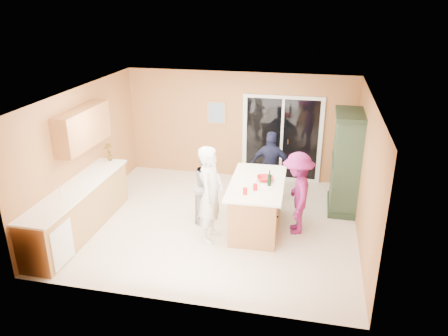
% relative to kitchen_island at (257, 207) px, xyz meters
% --- Properties ---
extents(floor, '(5.50, 5.50, 0.00)m').
position_rel_kitchen_island_xyz_m(floor, '(-0.82, 0.04, -0.46)').
color(floor, white).
rests_on(floor, ground).
extents(ceiling, '(5.50, 5.00, 0.10)m').
position_rel_kitchen_island_xyz_m(ceiling, '(-0.82, 0.04, 2.14)').
color(ceiling, white).
rests_on(ceiling, wall_back).
extents(wall_back, '(5.50, 0.10, 2.60)m').
position_rel_kitchen_island_xyz_m(wall_back, '(-0.82, 2.54, 0.84)').
color(wall_back, tan).
rests_on(wall_back, ground).
extents(wall_front, '(5.50, 0.10, 2.60)m').
position_rel_kitchen_island_xyz_m(wall_front, '(-0.82, -2.46, 0.84)').
color(wall_front, tan).
rests_on(wall_front, ground).
extents(wall_left, '(0.10, 5.00, 2.60)m').
position_rel_kitchen_island_xyz_m(wall_left, '(-3.57, 0.04, 0.84)').
color(wall_left, tan).
rests_on(wall_left, ground).
extents(wall_right, '(0.10, 5.00, 2.60)m').
position_rel_kitchen_island_xyz_m(wall_right, '(1.93, 0.04, 0.84)').
color(wall_right, tan).
rests_on(wall_right, ground).
extents(left_cabinet_run, '(0.65, 3.05, 1.24)m').
position_rel_kitchen_island_xyz_m(left_cabinet_run, '(-3.27, -1.01, 0.00)').
color(left_cabinet_run, '#A3773F').
rests_on(left_cabinet_run, floor).
extents(upper_cabinets, '(0.35, 1.60, 0.75)m').
position_rel_kitchen_island_xyz_m(upper_cabinets, '(-3.40, -0.16, 1.42)').
color(upper_cabinets, '#A3773F').
rests_on(upper_cabinets, wall_left).
extents(sliding_door, '(1.90, 0.07, 2.10)m').
position_rel_kitchen_island_xyz_m(sliding_door, '(0.23, 2.50, 0.59)').
color(sliding_door, silver).
rests_on(sliding_door, floor).
extents(framed_picture, '(0.46, 0.04, 0.56)m').
position_rel_kitchen_island_xyz_m(framed_picture, '(-1.37, 2.52, 1.14)').
color(framed_picture, '#A78453').
rests_on(framed_picture, wall_back).
extents(kitchen_island, '(1.07, 1.89, 0.98)m').
position_rel_kitchen_island_xyz_m(kitchen_island, '(0.00, 0.00, 0.00)').
color(kitchen_island, '#A3773F').
rests_on(kitchen_island, floor).
extents(green_hutch, '(0.60, 1.15, 2.10)m').
position_rel_kitchen_island_xyz_m(green_hutch, '(1.67, 1.23, 0.57)').
color(green_hutch, '#203424').
rests_on(green_hutch, floor).
extents(woman_white, '(0.51, 0.71, 1.82)m').
position_rel_kitchen_island_xyz_m(woman_white, '(-0.76, -0.58, 0.45)').
color(woman_white, silver).
rests_on(woman_white, floor).
extents(woman_grey, '(0.71, 0.83, 1.47)m').
position_rel_kitchen_island_xyz_m(woman_grey, '(-0.99, 0.13, 0.28)').
color(woman_grey, '#A3A3A6').
rests_on(woman_grey, floor).
extents(woman_navy, '(0.92, 0.40, 1.57)m').
position_rel_kitchen_island_xyz_m(woman_navy, '(0.11, 1.35, 0.32)').
color(woman_navy, '#161731').
rests_on(woman_navy, floor).
extents(woman_magenta, '(0.72, 1.10, 1.60)m').
position_rel_kitchen_island_xyz_m(woman_magenta, '(0.75, 0.03, 0.34)').
color(woman_magenta, '#801B5D').
rests_on(woman_magenta, floor).
extents(serving_bowl, '(0.35, 0.35, 0.08)m').
position_rel_kitchen_island_xyz_m(serving_bowl, '(0.13, 0.11, 0.56)').
color(serving_bowl, red).
rests_on(serving_bowl, kitchen_island).
extents(tulip_vase, '(0.25, 0.20, 0.40)m').
position_rel_kitchen_island_xyz_m(tulip_vase, '(-3.27, 0.56, 0.68)').
color(tulip_vase, '#9D240F').
rests_on(tulip_vase, left_cabinet_run).
extents(tumbler_near, '(0.10, 0.10, 0.12)m').
position_rel_kitchen_island_xyz_m(tumbler_near, '(0.01, -0.37, 0.58)').
color(tumbler_near, red).
rests_on(tumbler_near, kitchen_island).
extents(tumbler_far, '(0.11, 0.11, 0.12)m').
position_rel_kitchen_island_xyz_m(tumbler_far, '(-0.14, -0.57, 0.58)').
color(tumbler_far, red).
rests_on(tumbler_far, kitchen_island).
extents(wine_bottle, '(0.07, 0.07, 0.31)m').
position_rel_kitchen_island_xyz_m(wine_bottle, '(0.24, -0.14, 0.64)').
color(wine_bottle, black).
rests_on(wine_bottle, kitchen_island).
extents(white_plate, '(0.28, 0.28, 0.02)m').
position_rel_kitchen_island_xyz_m(white_plate, '(0.23, -0.19, 0.53)').
color(white_plate, white).
rests_on(white_plate, kitchen_island).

